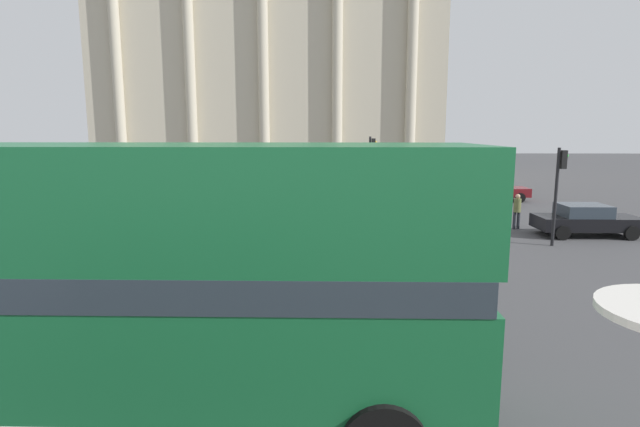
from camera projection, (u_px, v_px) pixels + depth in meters
The scene contains 9 objects.
double_decker_bus at pixel (108, 274), 7.18m from camera, with size 10.58×2.64×4.22m.
plaza_building_left at pixel (273, 62), 48.92m from camera, with size 31.92×14.53×22.22m.
traffic_light_near at pixel (308, 213), 12.16m from camera, with size 0.42×0.24×3.73m.
traffic_light_mid at pixel (559, 182), 19.00m from camera, with size 0.42×0.24×3.79m.
traffic_light_far at pixel (371, 163), 27.06m from camera, with size 0.42×0.24×4.12m.
car_black at pixel (586, 220), 21.13m from camera, with size 4.20×1.93×1.35m.
car_maroon at pixel (493, 190), 31.94m from camera, with size 4.20×1.93×1.35m.
pedestrian_black at pixel (211, 194), 27.72m from camera, with size 0.32×0.32×1.67m.
pedestrian_olive at pixel (517, 209), 22.61m from camera, with size 0.32×0.32×1.60m.
Camera 1 is at (-0.86, -2.10, 4.40)m, focal length 28.00 mm.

